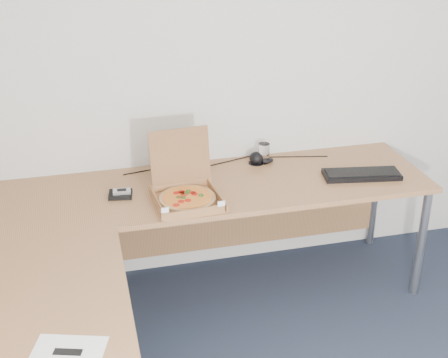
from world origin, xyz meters
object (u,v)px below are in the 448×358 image
object	(u,v)px
drinking_glass	(264,153)
desk	(165,235)
pizza_box	(187,194)
keyboard	(362,175)
wallet	(120,194)

from	to	relation	value
drinking_glass	desk	bearing A→B (deg)	-137.19
pizza_box	keyboard	distance (m)	1.04
drinking_glass	keyboard	world-z (taller)	drinking_glass
drinking_glass	wallet	xyz separation A→B (m)	(-0.89, -0.24, -0.05)
desk	pizza_box	world-z (taller)	pizza_box
pizza_box	keyboard	bearing A→B (deg)	-1.78
desk	drinking_glass	xyz separation A→B (m)	(0.71, 0.66, 0.09)
drinking_glass	wallet	world-z (taller)	drinking_glass
desk	drinking_glass	world-z (taller)	drinking_glass
desk	drinking_glass	bearing A→B (deg)	42.81
wallet	drinking_glass	bearing A→B (deg)	24.02
keyboard	desk	bearing A→B (deg)	-155.58
desk	pizza_box	xyz separation A→B (m)	(0.16, 0.27, 0.07)
desk	keyboard	size ratio (longest dim) A/B	5.69
pizza_box	keyboard	xyz separation A→B (m)	(1.04, 0.06, -0.03)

